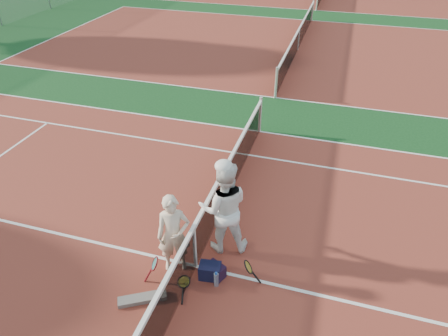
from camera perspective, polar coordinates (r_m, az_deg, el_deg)
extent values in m
plane|color=#103C18|center=(7.80, -4.04, -13.82)|extent=(130.00, 130.00, 0.00)
cube|color=maroon|center=(7.80, -4.04, -13.81)|extent=(23.77, 10.97, 0.01)
cube|color=maroon|center=(19.32, 10.46, 16.27)|extent=(23.77, 10.97, 0.01)
imported|color=beige|center=(7.26, -7.20, -9.39)|extent=(0.71, 0.60, 1.64)
imported|color=white|center=(7.49, -0.03, -5.70)|extent=(1.14, 1.01, 1.97)
cube|color=black|center=(7.51, -2.01, -14.50)|extent=(0.42, 0.32, 0.31)
cube|color=black|center=(7.53, -1.22, -14.47)|extent=(0.40, 0.35, 0.27)
cube|color=slate|center=(7.39, -11.57, -17.80)|extent=(0.82, 0.58, 0.09)
cylinder|color=silver|center=(7.38, -1.12, -15.68)|extent=(0.09, 0.09, 0.30)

